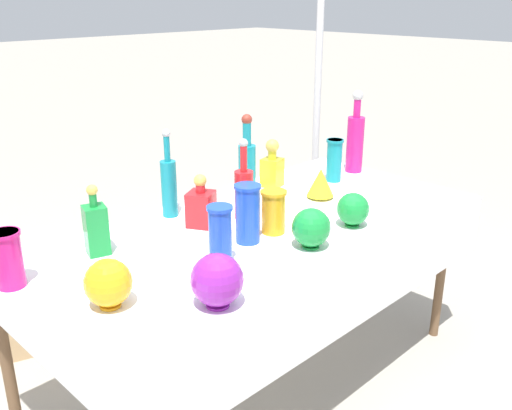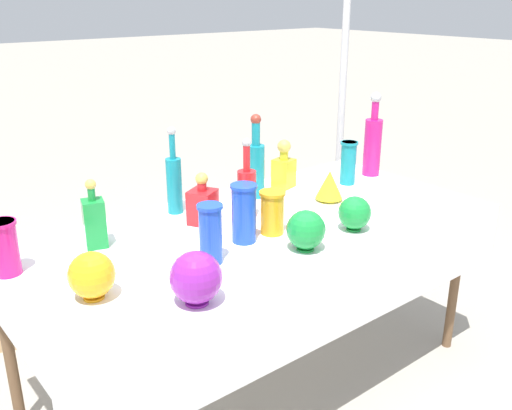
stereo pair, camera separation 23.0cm
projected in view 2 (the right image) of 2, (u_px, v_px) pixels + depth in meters
The scene contains 24 objects.
ground_plane at pixel (256, 381), 2.60m from camera, with size 40.00×40.00×0.00m, color #A0998C.
display_table at pixel (261, 242), 2.33m from camera, with size 2.05×0.96×0.76m.
tall_bottle_0 at pixel (256, 165), 2.64m from camera, with size 0.08×0.08×0.39m.
tall_bottle_1 at pixel (247, 191), 2.40m from camera, with size 0.08×0.08×0.35m.
tall_bottle_2 at pixel (373, 143), 2.96m from camera, with size 0.09×0.09×0.43m.
tall_bottle_3 at pixel (174, 182), 2.45m from camera, with size 0.07×0.07×0.38m.
square_decanter_0 at pixel (284, 167), 2.79m from camera, with size 0.11×0.11×0.24m.
square_decanter_1 at pixel (203, 204), 2.35m from camera, with size 0.14×0.14×0.22m.
square_decanter_2 at pixel (94, 221), 2.13m from camera, with size 0.10×0.10×0.27m.
slender_vase_0 at pixel (210, 232), 1.99m from camera, with size 0.09×0.09×0.22m.
slender_vase_1 at pixel (348, 162), 2.83m from camera, with size 0.09×0.09×0.22m.
slender_vase_2 at pixel (4, 246), 1.92m from camera, with size 0.10×0.10×0.19m.
slender_vase_3 at pixel (272, 211), 2.25m from camera, with size 0.10×0.10×0.18m.
slender_vase_4 at pixel (244, 212), 2.17m from camera, with size 0.10×0.10×0.23m.
fluted_vase_0 at pixel (329, 185), 2.62m from camera, with size 0.13×0.13×0.14m.
round_bowl_0 at pixel (92, 275), 1.77m from camera, with size 0.15×0.15×0.16m.
round_bowl_1 at pixel (306, 230), 2.11m from camera, with size 0.15×0.15×0.16m.
round_bowl_2 at pixel (196, 278), 1.74m from camera, with size 0.16×0.16×0.17m.
round_bowl_3 at pixel (355, 213), 2.29m from camera, with size 0.13×0.13×0.14m.
price_tag_left at pixel (391, 232), 2.24m from camera, with size 0.06×0.01×0.04m, color white.
price_tag_center at pixel (400, 226), 2.31m from camera, with size 0.06×0.01×0.04m, color white.
price_tag_right at pixel (326, 255), 2.05m from camera, with size 0.05×0.01×0.03m, color white.
cardboard_box_behind_left at pixel (45, 295), 2.99m from camera, with size 0.63×0.53×0.44m.
canopy_pole at pixel (341, 112), 3.53m from camera, with size 0.18×0.18×2.46m.
Camera 2 is at (-1.35, -1.68, 1.66)m, focal length 40.00 mm.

